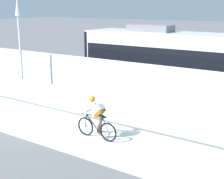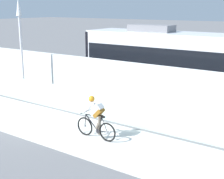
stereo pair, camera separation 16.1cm
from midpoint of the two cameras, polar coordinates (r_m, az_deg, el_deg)
ground_plane at (r=14.71m, az=-14.39°, el=-5.12°), size 200.00×200.00×0.00m
bike_path_deck at (r=14.70m, az=-14.39°, el=-5.10°), size 32.00×3.20×0.01m
glass_parapet at (r=15.74m, az=-9.49°, el=-1.34°), size 32.00×0.05×1.17m
concrete_barrier_wall at (r=16.91m, az=-5.35°, el=1.78°), size 32.00×0.36×2.26m
tram_rail_near at (r=19.09m, az=-0.51°, el=-0.19°), size 32.00×0.08×0.01m
tram_rail_far at (r=20.25m, az=1.81°, el=0.65°), size 32.00×0.08×0.01m
tram at (r=17.39m, az=11.99°, el=4.44°), size 11.06×2.54×3.81m
cyclist_on_bike at (r=12.07m, az=-3.07°, el=-5.04°), size 1.77×0.58×1.61m
lamp_post_antenna at (r=17.55m, az=-16.02°, el=8.90°), size 0.28×0.28×5.20m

